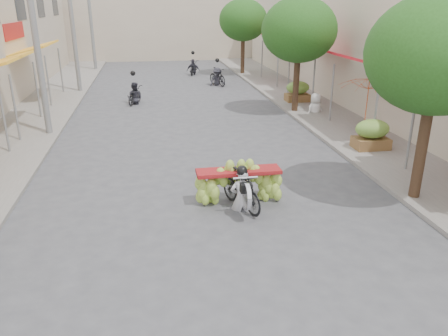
# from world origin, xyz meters

# --- Properties ---
(ground) EXTENTS (120.00, 120.00, 0.00)m
(ground) POSITION_xyz_m (0.00, 0.00, 0.00)
(ground) COLOR #4D4D51
(ground) RESTS_ON ground
(sidewalk_left) EXTENTS (4.00, 60.00, 0.12)m
(sidewalk_left) POSITION_xyz_m (-7.00, 15.00, 0.06)
(sidewalk_left) COLOR gray
(sidewalk_left) RESTS_ON ground
(sidewalk_right) EXTENTS (4.00, 60.00, 0.12)m
(sidewalk_right) POSITION_xyz_m (7.00, 15.00, 0.06)
(sidewalk_right) COLOR gray
(sidewalk_right) RESTS_ON ground
(shophouse_row_right) EXTENTS (9.77, 40.00, 6.00)m
(shophouse_row_right) POSITION_xyz_m (11.99, 14.00, 3.00)
(shophouse_row_right) COLOR beige
(shophouse_row_right) RESTS_ON ground
(far_building) EXTENTS (20.00, 6.00, 7.00)m
(far_building) POSITION_xyz_m (0.00, 38.00, 3.50)
(far_building) COLOR #BDAC96
(far_building) RESTS_ON ground
(utility_pole_mid) EXTENTS (0.60, 0.24, 8.00)m
(utility_pole_mid) POSITION_xyz_m (-5.40, 12.00, 4.03)
(utility_pole_mid) COLOR slate
(utility_pole_mid) RESTS_ON ground
(utility_pole_far) EXTENTS (0.60, 0.24, 8.00)m
(utility_pole_far) POSITION_xyz_m (-5.40, 21.00, 4.03)
(utility_pole_far) COLOR slate
(utility_pole_far) RESTS_ON ground
(utility_pole_back) EXTENTS (0.60, 0.24, 8.00)m
(utility_pole_back) POSITION_xyz_m (-5.40, 30.00, 4.03)
(utility_pole_back) COLOR slate
(utility_pole_back) RESTS_ON ground
(street_tree_near) EXTENTS (3.40, 3.40, 5.25)m
(street_tree_near) POSITION_xyz_m (5.40, 4.00, 3.78)
(street_tree_near) COLOR #3A2719
(street_tree_near) RESTS_ON ground
(street_tree_mid) EXTENTS (3.40, 3.40, 5.25)m
(street_tree_mid) POSITION_xyz_m (5.40, 14.00, 3.78)
(street_tree_mid) COLOR #3A2719
(street_tree_mid) RESTS_ON ground
(street_tree_far) EXTENTS (3.40, 3.40, 5.25)m
(street_tree_far) POSITION_xyz_m (5.40, 26.00, 3.78)
(street_tree_far) COLOR #3A2719
(street_tree_far) RESTS_ON ground
(produce_crate_mid) EXTENTS (1.20, 0.88, 1.16)m
(produce_crate_mid) POSITION_xyz_m (6.20, 8.00, 0.71)
(produce_crate_mid) COLOR brown
(produce_crate_mid) RESTS_ON ground
(produce_crate_far) EXTENTS (1.20, 0.88, 1.16)m
(produce_crate_far) POSITION_xyz_m (6.20, 16.00, 0.71)
(produce_crate_far) COLOR brown
(produce_crate_far) RESTS_ON ground
(banana_motorbike) EXTENTS (2.20, 1.89, 1.98)m
(banana_motorbike) POSITION_xyz_m (0.75, 4.43, 0.67)
(banana_motorbike) COLOR black
(banana_motorbike) RESTS_ON ground
(market_umbrella) EXTENTS (2.48, 2.48, 1.94)m
(market_umbrella) POSITION_xyz_m (6.16, 8.49, 2.57)
(market_umbrella) COLOR #BB4418
(market_umbrella) RESTS_ON ground
(pedestrian) EXTENTS (0.98, 0.73, 1.77)m
(pedestrian) POSITION_xyz_m (6.28, 13.59, 1.01)
(pedestrian) COLOR white
(pedestrian) RESTS_ON ground
(bg_motorbike_a) EXTENTS (1.09, 1.72, 1.95)m
(bg_motorbike_a) POSITION_xyz_m (-2.17, 17.32, 0.74)
(bg_motorbike_a) COLOR black
(bg_motorbike_a) RESTS_ON ground
(bg_motorbike_b) EXTENTS (1.21, 1.97, 1.95)m
(bg_motorbike_b) POSITION_xyz_m (2.90, 21.88, 0.82)
(bg_motorbike_b) COLOR black
(bg_motorbike_b) RESTS_ON ground
(bg_motorbike_c) EXTENTS (1.13, 1.85, 1.95)m
(bg_motorbike_c) POSITION_xyz_m (1.85, 26.54, 0.78)
(bg_motorbike_c) COLOR black
(bg_motorbike_c) RESTS_ON ground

